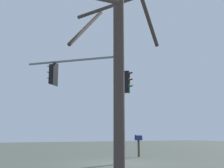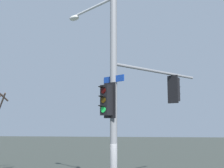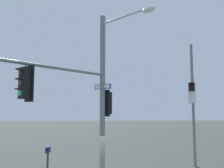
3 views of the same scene
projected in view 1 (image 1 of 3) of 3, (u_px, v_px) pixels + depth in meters
name	position (u px, v px, depth m)	size (l,w,h in m)	color
ground_plane	(117.00, 164.00, 13.70)	(80.00, 80.00, 0.00)	#363C37
main_signal_pole_assembly	(106.00, 72.00, 14.32)	(4.58, 6.05, 8.43)	slate
mailbox	(138.00, 139.00, 17.92)	(0.45, 0.25, 1.41)	#4C3823
bare_tree_behind_pole	(117.00, 79.00, 6.10)	(2.18, 2.25, 5.19)	#423731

